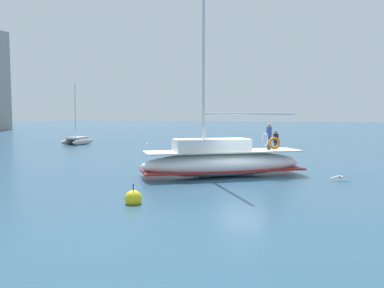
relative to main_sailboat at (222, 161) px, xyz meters
name	(u,v)px	position (x,y,z in m)	size (l,w,h in m)	color
ground_plane	(243,179)	(-0.54, -1.43, -0.90)	(400.00, 400.00, 0.00)	#284C66
main_sailboat	(222,161)	(0.00, 0.00, 0.00)	(7.98, 8.92, 12.30)	white
moored_cutter_right	(77,140)	(15.19, 24.48, -0.36)	(4.57, 2.69, 7.32)	#B7B2A8
seagull	(341,177)	(1.12, -6.38, -0.69)	(0.84, 1.08, 0.18)	silver
mooring_buoy	(133,199)	(-8.08, 0.68, -0.70)	(0.69, 0.69, 0.95)	yellow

